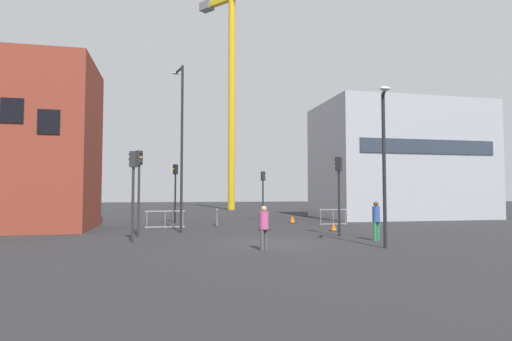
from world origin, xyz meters
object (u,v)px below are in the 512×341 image
traffic_light_crosswalk (133,181)px  construction_crane (233,71)px  traffic_light_corner (175,184)px  traffic_light_far (139,179)px  pedestrian_walking (376,218)px  traffic_cone_striped (292,219)px  streetlamp_tall (181,137)px  traffic_light_island (339,183)px  pedestrian_waiting (264,225)px  traffic_cone_by_barrier (334,227)px  traffic_cone_orange (265,224)px  traffic_light_verge (263,188)px  streetlamp_short (384,155)px

traffic_light_crosswalk → construction_crane: bearing=73.9°
traffic_light_corner → traffic_light_far: 9.36m
pedestrian_walking → traffic_cone_striped: 11.52m
streetlamp_tall → traffic_light_far: bearing=-134.7°
traffic_light_island → traffic_light_corner: bearing=126.6°
traffic_light_crosswalk → pedestrian_waiting: (5.04, -3.49, -1.71)m
streetlamp_tall → traffic_light_island: streetlamp_tall is taller
traffic_light_corner → traffic_light_crosswalk: 11.57m
construction_crane → traffic_cone_by_barrier: (1.13, -29.80, -17.53)m
traffic_cone_striped → traffic_cone_orange: bearing=-122.4°
traffic_cone_striped → traffic_cone_by_barrier: size_ratio=1.19×
traffic_light_corner → traffic_cone_orange: size_ratio=6.29×
traffic_light_crosswalk → traffic_light_verge: bearing=54.8°
construction_crane → pedestrian_walking: 38.52m
traffic_light_island → traffic_cone_orange: traffic_light_island is taller
streetlamp_short → pedestrian_waiting: streetlamp_short is taller
streetlamp_tall → pedestrian_waiting: bearing=-70.0°
construction_crane → traffic_light_corner: size_ratio=6.72×
traffic_light_crosswalk → pedestrian_waiting: traffic_light_crosswalk is taller
traffic_light_far → traffic_cone_orange: traffic_light_far is taller
streetlamp_tall → traffic_cone_by_barrier: 9.96m
streetlamp_tall → traffic_light_corner: size_ratio=2.20×
traffic_light_corner → traffic_light_crosswalk: (-2.04, -11.39, -0.13)m
pedestrian_walking → traffic_cone_orange: size_ratio=2.66×
traffic_light_verge → streetlamp_short: bearing=-86.4°
pedestrian_waiting → traffic_cone_striped: bearing=68.6°
streetlamp_tall → traffic_light_island: (7.74, -3.56, -2.57)m
streetlamp_tall → pedestrian_walking: streetlamp_tall is taller
traffic_light_verge → pedestrian_walking: traffic_light_verge is taller
traffic_light_corner → traffic_light_island: 13.23m
traffic_cone_striped → traffic_light_corner: bearing=170.6°
traffic_light_crosswalk → traffic_cone_striped: 14.60m
traffic_light_corner → traffic_light_verge: 6.74m
construction_crane → traffic_light_corner: bearing=-109.1°
traffic_cone_orange → traffic_cone_by_barrier: 3.96m
traffic_light_verge → traffic_light_far: 13.29m
traffic_light_island → pedestrian_waiting: (-4.89, -4.25, -1.70)m
streetlamp_tall → traffic_light_verge: bearing=50.9°
pedestrian_waiting → traffic_cone_striped: size_ratio=3.09×
streetlamp_short → traffic_light_corner: (-7.70, 15.46, -0.85)m
traffic_light_far → pedestrian_walking: 11.41m
traffic_light_island → pedestrian_waiting: traffic_light_island is taller
traffic_light_corner → traffic_cone_by_barrier: traffic_light_corner is taller
traffic_light_far → pedestrian_walking: bearing=-19.1°
streetlamp_tall → streetlamp_short: bearing=-48.0°
streetlamp_short → traffic_cone_striped: streetlamp_short is taller
traffic_light_crosswalk → traffic_light_verge: traffic_light_crosswalk is taller
pedestrian_walking → pedestrian_waiting: size_ratio=1.06×
traffic_cone_by_barrier → pedestrian_walking: bearing=-89.9°
traffic_light_corner → traffic_light_crosswalk: size_ratio=1.05×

